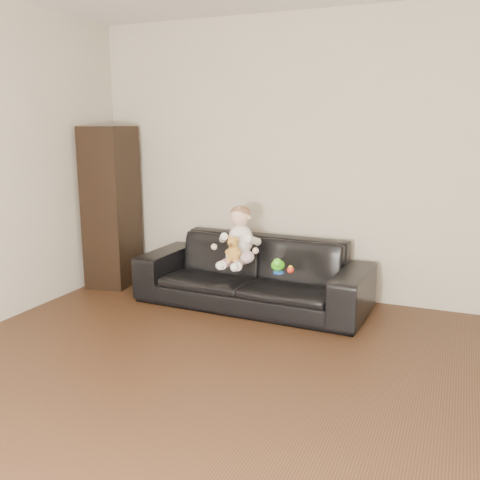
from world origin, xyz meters
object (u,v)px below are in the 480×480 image
at_px(toy_blue_disc, 278,272).
at_px(baby, 239,239).
at_px(teddy_bear, 233,249).
at_px(toy_green, 278,265).
at_px(cabinet, 112,207).
at_px(toy_rattle, 290,270).
at_px(sofa, 253,273).

bearing_deg(toy_blue_disc, baby, 161.82).
bearing_deg(baby, toy_blue_disc, -27.32).
distance_m(teddy_bear, toy_green, 0.40).
xyz_separation_m(toy_green, toy_blue_disc, (0.03, -0.08, -0.04)).
height_order(cabinet, toy_rattle, cabinet).
bearing_deg(baby, toy_green, -17.76).
bearing_deg(toy_rattle, teddy_bear, -172.92).
bearing_deg(baby, teddy_bear, -95.53).
relative_size(baby, toy_rattle, 8.84).
relative_size(toy_green, toy_blue_disc, 1.49).
bearing_deg(cabinet, teddy_bear, -22.33).
bearing_deg(sofa, teddy_bear, -102.20).
xyz_separation_m(sofa, teddy_bear, (-0.07, -0.27, 0.27)).
xyz_separation_m(baby, toy_rattle, (0.50, -0.10, -0.20)).
distance_m(sofa, cabinet, 1.65).
distance_m(toy_green, toy_blue_disc, 0.09).
height_order(toy_green, toy_blue_disc, toy_green).
distance_m(baby, toy_blue_disc, 0.49).
bearing_deg(toy_blue_disc, teddy_bear, -176.59).
bearing_deg(cabinet, toy_green, -16.63).
height_order(baby, toy_green, baby).
xyz_separation_m(cabinet, baby, (1.49, -0.21, -0.17)).
xyz_separation_m(cabinet, toy_blue_disc, (1.90, -0.35, -0.39)).
xyz_separation_m(baby, toy_green, (0.38, -0.06, -0.18)).
bearing_deg(baby, cabinet, 162.67).
bearing_deg(cabinet, sofa, -11.99).
distance_m(baby, toy_green, 0.42).
height_order(toy_green, toy_rattle, toy_green).
bearing_deg(toy_blue_disc, sofa, 142.88).
distance_m(sofa, toy_blue_disc, 0.42).
height_order(cabinet, teddy_bear, cabinet).
height_order(sofa, toy_green, sofa).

